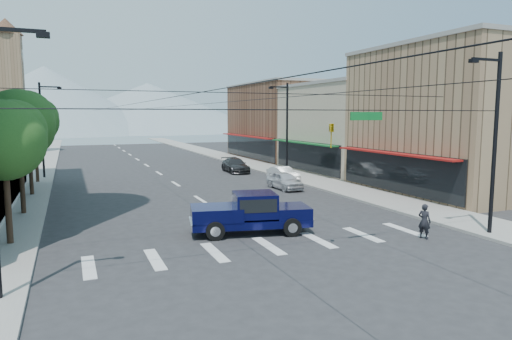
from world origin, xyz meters
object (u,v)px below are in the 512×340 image
at_px(pedestrian, 424,221).
at_px(parked_car_far, 235,165).
at_px(parked_car_near, 285,180).
at_px(pickup_truck, 250,212).
at_px(parked_car_mid, 283,174).

distance_m(pedestrian, parked_car_far, 27.96).
xyz_separation_m(parked_car_near, parked_car_far, (0.00, 11.89, 0.02)).
bearing_deg(parked_car_far, pickup_truck, -105.25).
relative_size(pickup_truck, parked_car_far, 1.28).
relative_size(pedestrian, parked_car_near, 0.42).
relative_size(parked_car_near, parked_car_mid, 1.03).
relative_size(parked_car_mid, parked_car_far, 0.80).
distance_m(parked_car_near, parked_car_mid, 4.40).
bearing_deg(pickup_truck, parked_car_near, 68.49).
bearing_deg(parked_car_far, parked_car_mid, -74.35).
xyz_separation_m(pedestrian, parked_car_near, (0.27, 16.07, -0.16)).
xyz_separation_m(pedestrian, parked_car_mid, (2.07, 20.09, -0.20)).
bearing_deg(pedestrian, parked_car_mid, -28.76).
bearing_deg(parked_car_mid, pedestrian, -100.08).
xyz_separation_m(pickup_truck, parked_car_mid, (9.53, 15.87, -0.42)).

